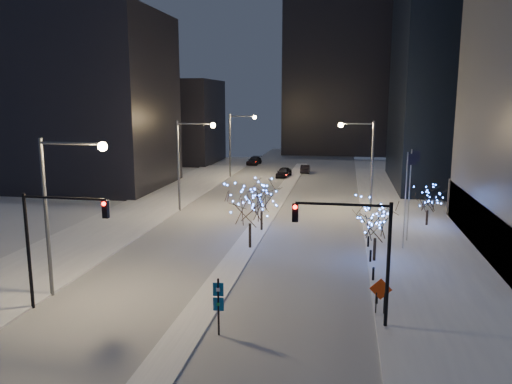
% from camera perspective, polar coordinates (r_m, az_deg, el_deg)
% --- Properties ---
extents(ground, '(160.00, 160.00, 0.00)m').
position_cam_1_polar(ground, '(29.17, -7.05, -14.43)').
color(ground, white).
rests_on(ground, ground).
extents(road, '(20.00, 130.00, 0.02)m').
position_cam_1_polar(road, '(61.97, 2.49, -0.90)').
color(road, '#A3A7B1').
rests_on(road, ground).
extents(median, '(2.00, 80.00, 0.15)m').
position_cam_1_polar(median, '(57.11, 1.82, -1.81)').
color(median, white).
rests_on(median, ground).
extents(east_sidewalk, '(10.00, 90.00, 0.15)m').
position_cam_1_polar(east_sidewalk, '(47.34, 18.31, -4.95)').
color(east_sidewalk, white).
rests_on(east_sidewalk, ground).
extents(west_sidewalk, '(8.00, 90.00, 0.15)m').
position_cam_1_polar(west_sidewalk, '(51.75, -15.41, -3.49)').
color(west_sidewalk, white).
rests_on(west_sidewalk, ground).
extents(filler_west_near, '(22.00, 18.00, 24.00)m').
position_cam_1_polar(filler_west_near, '(74.51, -19.07, 9.75)').
color(filler_west_near, black).
rests_on(filler_west_near, ground).
extents(filler_west_far, '(18.00, 16.00, 16.00)m').
position_cam_1_polar(filler_west_far, '(101.20, -9.61, 7.96)').
color(filler_west_far, black).
rests_on(filler_west_far, ground).
extents(horizon_block, '(24.00, 14.00, 42.00)m').
position_cam_1_polar(horizon_block, '(117.56, 9.43, 14.64)').
color(horizon_block, black).
rests_on(horizon_block, ground).
extents(street_lamp_w_near, '(4.40, 0.56, 10.00)m').
position_cam_1_polar(street_lamp_w_near, '(32.58, -21.44, -0.41)').
color(street_lamp_w_near, '#595E66').
rests_on(street_lamp_w_near, ground).
extents(street_lamp_w_mid, '(4.40, 0.56, 10.00)m').
position_cam_1_polar(street_lamp_w_mid, '(55.20, -7.84, 4.43)').
color(street_lamp_w_mid, '#595E66').
rests_on(street_lamp_w_mid, ground).
extents(street_lamp_w_far, '(4.40, 0.56, 10.00)m').
position_cam_1_polar(street_lamp_w_far, '(79.27, -2.26, 6.34)').
color(street_lamp_w_far, '#595E66').
rests_on(street_lamp_w_far, ground).
extents(street_lamp_east, '(3.90, 0.56, 10.00)m').
position_cam_1_polar(street_lamp_east, '(55.56, 12.24, 4.27)').
color(street_lamp_east, '#595E66').
rests_on(street_lamp_east, ground).
extents(traffic_signal_west, '(5.26, 0.43, 7.00)m').
position_cam_1_polar(traffic_signal_west, '(31.03, -22.36, -4.28)').
color(traffic_signal_west, black).
rests_on(traffic_signal_west, ground).
extents(traffic_signal_east, '(5.26, 0.43, 7.00)m').
position_cam_1_polar(traffic_signal_east, '(27.28, 11.71, -5.67)').
color(traffic_signal_east, black).
rests_on(traffic_signal_east, ground).
extents(flagpoles, '(1.35, 2.60, 8.00)m').
position_cam_1_polar(flagpoles, '(43.44, 17.04, 0.16)').
color(flagpoles, silver).
rests_on(flagpoles, east_sidewalk).
extents(bollards, '(0.16, 12.16, 0.90)m').
position_cam_1_polar(bollards, '(37.16, 13.09, -8.06)').
color(bollards, black).
rests_on(bollards, east_sidewalk).
extents(car_near, '(2.43, 4.91, 1.61)m').
position_cam_1_polar(car_near, '(79.91, 3.19, 2.26)').
color(car_near, black).
rests_on(car_near, ground).
extents(car_mid, '(1.53, 4.24, 1.39)m').
position_cam_1_polar(car_mid, '(85.13, 5.65, 2.66)').
color(car_mid, black).
rests_on(car_mid, ground).
extents(car_far, '(2.51, 5.27, 1.48)m').
position_cam_1_polar(car_far, '(95.48, -0.21, 3.59)').
color(car_far, black).
rests_on(car_far, ground).
extents(holiday_tree_median_near, '(5.71, 5.71, 5.78)m').
position_cam_1_polar(holiday_tree_median_near, '(40.84, -0.70, -1.31)').
color(holiday_tree_median_near, black).
rests_on(holiday_tree_median_near, median).
extents(holiday_tree_median_far, '(3.56, 3.56, 4.62)m').
position_cam_1_polar(holiday_tree_median_far, '(46.60, 0.65, -0.67)').
color(holiday_tree_median_far, black).
rests_on(holiday_tree_median_far, median).
extents(holiday_tree_plaza_near, '(4.78, 4.78, 4.84)m').
position_cam_1_polar(holiday_tree_plaza_near, '(38.72, 13.54, -3.16)').
color(holiday_tree_plaza_near, black).
rests_on(holiday_tree_plaza_near, east_sidewalk).
extents(holiday_tree_plaza_far, '(3.84, 3.84, 3.97)m').
position_cam_1_polar(holiday_tree_plaza_far, '(51.28, 19.07, -0.76)').
color(holiday_tree_plaza_far, black).
rests_on(holiday_tree_plaza_far, east_sidewalk).
extents(wayfinding_sign, '(0.56, 0.11, 3.14)m').
position_cam_1_polar(wayfinding_sign, '(26.69, -4.32, -12.30)').
color(wayfinding_sign, black).
rests_on(wayfinding_sign, ground).
extents(construction_sign, '(1.28, 0.09, 2.11)m').
position_cam_1_polar(construction_sign, '(29.90, 14.05, -11.08)').
color(construction_sign, black).
rests_on(construction_sign, east_sidewalk).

